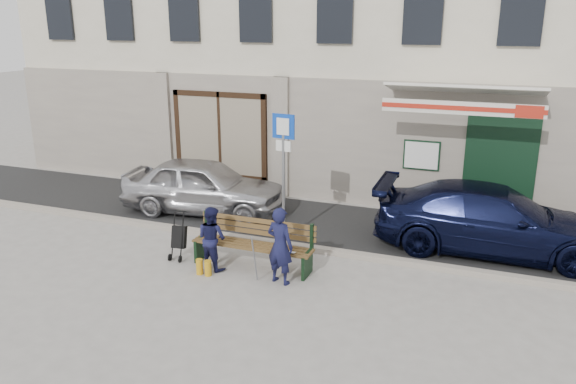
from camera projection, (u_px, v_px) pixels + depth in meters
The scene contains 11 objects.
ground at pixel (254, 276), 10.53m from camera, with size 80.00×80.00×0.00m, color #9E9991.
asphalt_lane at pixel (308, 223), 13.29m from camera, with size 60.00×3.20×0.01m, color #282828.
curb at pixel (284, 245), 11.85m from camera, with size 60.00×0.18×0.12m, color #9E9384.
building at pixel (369, 7), 16.62m from camera, with size 20.00×8.27×10.00m.
car_silver at pixel (204, 186), 13.84m from camera, with size 1.62×4.02×1.37m, color #B8B7BC.
car_navy at pixel (492, 220), 11.48m from camera, with size 1.93×4.75×1.38m, color black.
parking_sign at pixel (283, 157), 11.71m from camera, with size 0.51×0.11×2.77m.
bench at pixel (250, 244), 10.81m from camera, with size 2.40×1.17×0.98m.
man at pixel (280, 246), 10.06m from camera, with size 0.53×0.35×1.44m, color #141638.
woman at pixel (212, 238), 10.69m from camera, with size 0.60×0.47×1.24m, color #16173D.
stroller at pixel (179, 238), 11.20m from camera, with size 0.31×0.42×0.97m.
Camera 1 is at (4.02, -8.75, 4.58)m, focal length 35.00 mm.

